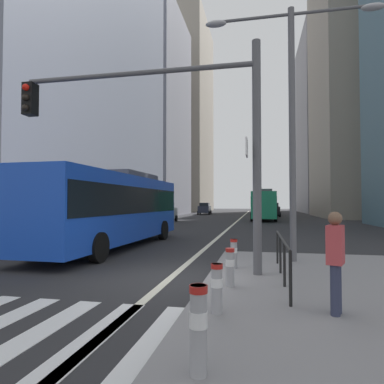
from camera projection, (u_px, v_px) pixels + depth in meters
name	position (u px, v px, depth m)	size (l,w,h in m)	color
ground_plane	(232.00, 226.00, 28.27)	(160.00, 160.00, 0.00)	#28282B
crosswalk_stripes	(38.00, 333.00, 4.96)	(5.85, 3.20, 0.01)	silver
lane_centre_line	(239.00, 220.00, 38.07)	(0.20, 80.00, 0.01)	beige
office_tower_left_mid	(145.00, 114.00, 54.22)	(12.12, 16.77, 32.90)	gray
office_tower_left_far	(180.00, 117.00, 78.55)	(13.24, 20.79, 44.79)	gray
office_tower_right_mid	(370.00, 68.00, 44.34)	(13.59, 16.17, 40.00)	gray
office_tower_right_far	(330.00, 128.00, 68.99)	(12.60, 25.05, 35.30)	gray
city_bus_blue_oncoming	(113.00, 206.00, 14.52)	(2.87, 10.88, 3.40)	blue
sedan_white_oncoming	(10.00, 226.00, 13.54)	(2.16, 4.36, 1.94)	silver
city_bus_red_receding	(264.00, 204.00, 37.61)	(2.79, 10.81, 3.40)	#198456
city_bus_red_distant	(261.00, 203.00, 56.31)	(2.81, 11.75, 3.40)	#198456
car_oncoming_mid	(205.00, 209.00, 54.99)	(2.21, 4.36, 1.94)	#232838
car_receding_near	(269.00, 207.00, 66.41)	(2.22, 4.63, 1.94)	#B2A899
car_receding_far	(272.00, 210.00, 46.84)	(2.13, 4.30, 1.94)	black
car_oncoming_far	(164.00, 212.00, 33.37)	(2.08, 4.34, 1.94)	silver
traffic_signal_gantry	(169.00, 122.00, 8.92)	(6.87, 0.65, 6.00)	#515156
street_lamp_post	(292.00, 97.00, 10.42)	(5.50, 0.32, 8.00)	#56565B
bollard_front	(198.00, 325.00, 3.48)	(0.20, 0.20, 0.94)	#99999E
bollard_left	(217.00, 286.00, 5.41)	(0.20, 0.20, 0.81)	#99999E
bollard_right	(230.00, 265.00, 7.17)	(0.20, 0.20, 0.82)	#99999E
bollard_back	(234.00, 252.00, 9.14)	(0.20, 0.20, 0.81)	#99999E
pedestrian_railing	(282.00, 249.00, 7.84)	(0.06, 4.22, 0.98)	black
pedestrian_waiting	(336.00, 257.00, 5.39)	(0.36, 0.44, 1.67)	#2D334C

